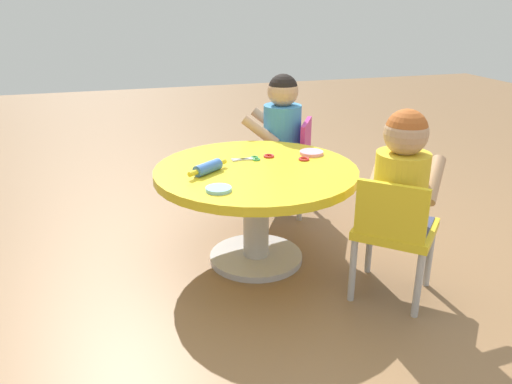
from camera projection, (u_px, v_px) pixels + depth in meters
The scene contains 12 objects.
ground_plane at pixel (256, 259), 2.45m from camera, with size 10.00×10.00×0.00m, color olive.
craft_table at pixel (256, 190), 2.32m from camera, with size 0.91×0.91×0.46m.
child_chair_left at pixel (394, 230), 2.04m from camera, with size 0.42×0.42×0.54m.
seated_child_left at pixel (402, 174), 2.00m from camera, with size 0.44×0.43×0.51m.
child_chair_right at pixel (288, 160), 2.91m from camera, with size 0.41×0.41×0.54m.
seated_child_right at pixel (281, 121), 2.84m from camera, with size 0.40×0.43×0.51m.
rolling_pin at pixel (208, 168), 2.21m from camera, with size 0.16×0.20×0.05m.
craft_scissors at pixel (250, 159), 2.40m from camera, with size 0.08×0.14×0.01m.
playdough_blob_0 at pixel (219, 189), 2.01m from camera, with size 0.10×0.10×0.01m, color #8CCCF2.
playdough_blob_1 at pixel (311, 153), 2.48m from camera, with size 0.11×0.11×0.02m, color pink.
cookie_cutter_0 at pixel (304, 159), 2.39m from camera, with size 0.05×0.05×0.01m, color red.
cookie_cutter_1 at pixel (269, 156), 2.44m from camera, with size 0.05×0.05×0.01m, color red.
Camera 1 is at (-2.08, 0.61, 1.19)m, focal length 35.88 mm.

